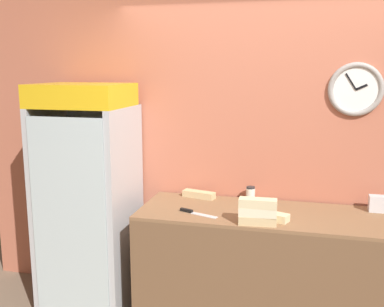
{
  "coord_description": "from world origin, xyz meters",
  "views": [
    {
      "loc": [
        0.26,
        -2.33,
        2.0
      ],
      "look_at": [
        -0.55,
        0.88,
        1.36
      ],
      "focal_mm": 42.0,
      "sensor_mm": 36.0,
      "label": 1
    }
  ],
  "objects_px": {
    "sandwich_stack_middle": "(258,212)",
    "napkin_dispenser": "(377,204)",
    "sandwich_flat_left": "(269,216)",
    "condiment_jar": "(250,194)",
    "beverage_cooler": "(90,187)",
    "chefs_knife": "(193,212)",
    "sandwich_stack_top": "(258,203)",
    "sandwich_flat_right": "(199,194)",
    "sandwich_stack_bottom": "(257,220)"
  },
  "relations": [
    {
      "from": "sandwich_stack_top",
      "to": "condiment_jar",
      "type": "height_order",
      "value": "sandwich_stack_top"
    },
    {
      "from": "sandwich_stack_bottom",
      "to": "sandwich_flat_right",
      "type": "bearing_deg",
      "value": 135.23
    },
    {
      "from": "sandwich_stack_top",
      "to": "sandwich_stack_middle",
      "type": "bearing_deg",
      "value": 180.0
    },
    {
      "from": "sandwich_stack_middle",
      "to": "sandwich_flat_left",
      "type": "xyz_separation_m",
      "value": [
        0.07,
        0.13,
        -0.06
      ]
    },
    {
      "from": "beverage_cooler",
      "to": "sandwich_stack_top",
      "type": "height_order",
      "value": "beverage_cooler"
    },
    {
      "from": "sandwich_stack_bottom",
      "to": "sandwich_flat_left",
      "type": "relative_size",
      "value": 0.9
    },
    {
      "from": "sandwich_stack_middle",
      "to": "napkin_dispenser",
      "type": "xyz_separation_m",
      "value": [
        0.83,
        0.51,
        -0.03
      ]
    },
    {
      "from": "beverage_cooler",
      "to": "napkin_dispenser",
      "type": "bearing_deg",
      "value": 4.33
    },
    {
      "from": "napkin_dispenser",
      "to": "chefs_knife",
      "type": "bearing_deg",
      "value": -163.96
    },
    {
      "from": "sandwich_stack_middle",
      "to": "sandwich_flat_right",
      "type": "height_order",
      "value": "sandwich_stack_middle"
    },
    {
      "from": "sandwich_flat_left",
      "to": "sandwich_flat_right",
      "type": "relative_size",
      "value": 1.04
    },
    {
      "from": "chefs_knife",
      "to": "napkin_dispenser",
      "type": "height_order",
      "value": "napkin_dispenser"
    },
    {
      "from": "sandwich_stack_bottom",
      "to": "sandwich_stack_top",
      "type": "distance_m",
      "value": 0.12
    },
    {
      "from": "sandwich_stack_bottom",
      "to": "condiment_jar",
      "type": "height_order",
      "value": "condiment_jar"
    },
    {
      "from": "sandwich_flat_right",
      "to": "napkin_dispenser",
      "type": "relative_size",
      "value": 2.37
    },
    {
      "from": "beverage_cooler",
      "to": "sandwich_stack_middle",
      "type": "distance_m",
      "value": 1.46
    },
    {
      "from": "beverage_cooler",
      "to": "napkin_dispenser",
      "type": "xyz_separation_m",
      "value": [
        2.25,
        0.17,
        -0.02
      ]
    },
    {
      "from": "sandwich_flat_left",
      "to": "sandwich_flat_right",
      "type": "xyz_separation_m",
      "value": [
        -0.61,
        0.41,
        -0.0
      ]
    },
    {
      "from": "sandwich_flat_right",
      "to": "chefs_knife",
      "type": "height_order",
      "value": "sandwich_flat_right"
    },
    {
      "from": "sandwich_flat_left",
      "to": "sandwich_flat_right",
      "type": "distance_m",
      "value": 0.73
    },
    {
      "from": "sandwich_flat_left",
      "to": "napkin_dispenser",
      "type": "xyz_separation_m",
      "value": [
        0.76,
        0.38,
        0.03
      ]
    },
    {
      "from": "sandwich_stack_top",
      "to": "sandwich_flat_left",
      "type": "height_order",
      "value": "sandwich_stack_top"
    },
    {
      "from": "sandwich_stack_middle",
      "to": "sandwich_stack_bottom",
      "type": "bearing_deg",
      "value": 0.0
    },
    {
      "from": "beverage_cooler",
      "to": "napkin_dispenser",
      "type": "distance_m",
      "value": 2.26
    },
    {
      "from": "sandwich_stack_top",
      "to": "chefs_knife",
      "type": "xyz_separation_m",
      "value": [
        -0.49,
        0.13,
        -0.15
      ]
    },
    {
      "from": "sandwich_flat_right",
      "to": "napkin_dispenser",
      "type": "bearing_deg",
      "value": -1.15
    },
    {
      "from": "sandwich_flat_right",
      "to": "chefs_knife",
      "type": "xyz_separation_m",
      "value": [
        0.05,
        -0.41,
        -0.02
      ]
    },
    {
      "from": "sandwich_stack_middle",
      "to": "sandwich_flat_left",
      "type": "height_order",
      "value": "sandwich_stack_middle"
    },
    {
      "from": "sandwich_stack_bottom",
      "to": "sandwich_stack_top",
      "type": "xyz_separation_m",
      "value": [
        0.0,
        0.0,
        0.12
      ]
    },
    {
      "from": "condiment_jar",
      "to": "sandwich_flat_left",
      "type": "bearing_deg",
      "value": -67.02
    },
    {
      "from": "beverage_cooler",
      "to": "chefs_knife",
      "type": "height_order",
      "value": "beverage_cooler"
    },
    {
      "from": "sandwich_stack_top",
      "to": "napkin_dispenser",
      "type": "relative_size",
      "value": 2.18
    },
    {
      "from": "beverage_cooler",
      "to": "sandwich_flat_right",
      "type": "height_order",
      "value": "beverage_cooler"
    },
    {
      "from": "beverage_cooler",
      "to": "sandwich_flat_left",
      "type": "bearing_deg",
      "value": -8.01
    },
    {
      "from": "sandwich_flat_left",
      "to": "condiment_jar",
      "type": "distance_m",
      "value": 0.47
    },
    {
      "from": "sandwich_stack_top",
      "to": "sandwich_flat_right",
      "type": "xyz_separation_m",
      "value": [
        -0.54,
        0.53,
        -0.13
      ]
    },
    {
      "from": "sandwich_stack_middle",
      "to": "sandwich_stack_top",
      "type": "xyz_separation_m",
      "value": [
        0.0,
        0.0,
        0.06
      ]
    },
    {
      "from": "sandwich_stack_bottom",
      "to": "napkin_dispenser",
      "type": "distance_m",
      "value": 0.98
    },
    {
      "from": "beverage_cooler",
      "to": "sandwich_flat_left",
      "type": "relative_size",
      "value": 6.35
    },
    {
      "from": "sandwich_flat_right",
      "to": "sandwich_flat_left",
      "type": "bearing_deg",
      "value": -33.83
    },
    {
      "from": "chefs_knife",
      "to": "napkin_dispenser",
      "type": "relative_size",
      "value": 2.56
    },
    {
      "from": "chefs_knife",
      "to": "sandwich_stack_middle",
      "type": "bearing_deg",
      "value": -14.75
    },
    {
      "from": "sandwich_stack_top",
      "to": "sandwich_flat_left",
      "type": "distance_m",
      "value": 0.19
    },
    {
      "from": "sandwich_stack_bottom",
      "to": "chefs_knife",
      "type": "bearing_deg",
      "value": 165.25
    },
    {
      "from": "sandwich_stack_middle",
      "to": "sandwich_flat_left",
      "type": "bearing_deg",
      "value": 61.63
    },
    {
      "from": "beverage_cooler",
      "to": "condiment_jar",
      "type": "height_order",
      "value": "beverage_cooler"
    },
    {
      "from": "sandwich_stack_bottom",
      "to": "condiment_jar",
      "type": "distance_m",
      "value": 0.57
    },
    {
      "from": "sandwich_stack_top",
      "to": "sandwich_stack_bottom",
      "type": "bearing_deg",
      "value": 180.0
    },
    {
      "from": "sandwich_stack_middle",
      "to": "sandwich_flat_right",
      "type": "distance_m",
      "value": 0.76
    },
    {
      "from": "chefs_knife",
      "to": "condiment_jar",
      "type": "distance_m",
      "value": 0.57
    }
  ]
}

